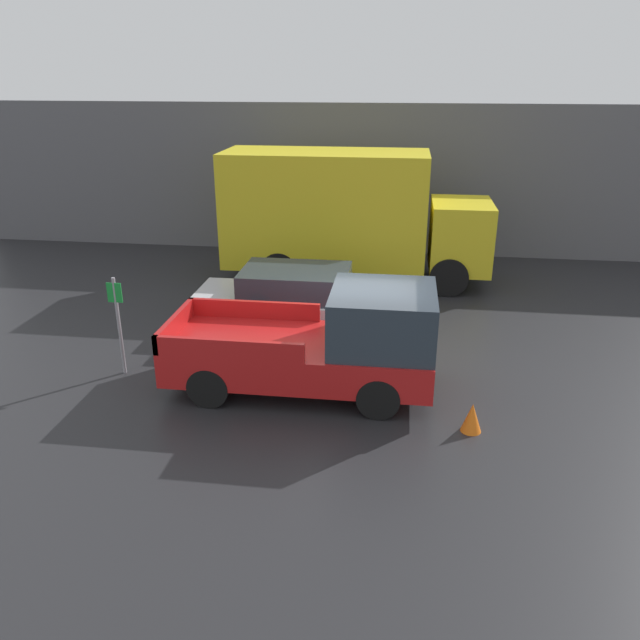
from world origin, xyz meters
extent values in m
plane|color=#232326|center=(0.00, 0.00, 0.00)|extent=(60.00, 60.00, 0.00)
cube|color=#56565B|center=(0.00, 9.35, 2.42)|extent=(28.00, 0.15, 4.84)
cube|color=red|center=(-0.92, -0.71, 0.68)|extent=(5.01, 2.09, 0.67)
cube|color=#28333D|center=(0.63, -0.71, 1.55)|extent=(1.90, 1.97, 1.06)
cube|color=red|center=(-2.05, 0.28, 1.20)|extent=(2.76, 0.10, 0.37)
cube|color=red|center=(-2.05, -1.71, 1.20)|extent=(2.76, 0.10, 0.37)
cube|color=red|center=(-3.38, -0.71, 1.20)|extent=(0.10, 2.09, 0.37)
cylinder|color=black|center=(0.63, 0.22, 0.39)|extent=(0.78, 0.26, 0.78)
cylinder|color=black|center=(0.63, -1.64, 0.39)|extent=(0.78, 0.26, 0.78)
cylinder|color=black|center=(-2.47, 0.22, 0.39)|extent=(0.78, 0.26, 0.78)
cylinder|color=black|center=(-2.47, -1.64, 0.39)|extent=(0.78, 0.26, 0.78)
cube|color=silver|center=(-1.64, 2.23, 0.60)|extent=(4.53, 1.95, 0.56)
cube|color=#28333D|center=(-1.50, 2.23, 1.19)|extent=(2.49, 1.72, 0.62)
cylinder|color=black|center=(-0.23, 3.10, 0.38)|extent=(0.75, 0.22, 0.75)
cylinder|color=black|center=(-0.23, 1.35, 0.38)|extent=(0.75, 0.22, 0.75)
cylinder|color=black|center=(-3.05, 3.10, 0.38)|extent=(0.75, 0.22, 0.75)
cylinder|color=black|center=(-3.05, 1.35, 0.38)|extent=(0.75, 0.22, 0.75)
cube|color=gold|center=(2.54, 6.19, 1.45)|extent=(1.66, 2.23, 1.89)
cube|color=gold|center=(-1.31, 6.19, 2.10)|extent=(5.73, 2.35, 3.20)
cylinder|color=black|center=(2.24, 7.23, 0.53)|extent=(1.06, 0.30, 1.06)
cylinder|color=black|center=(2.24, 5.15, 0.53)|extent=(1.06, 0.30, 1.06)
cylinder|color=black|center=(-2.48, 7.23, 0.53)|extent=(1.06, 0.30, 1.06)
cylinder|color=black|center=(-2.48, 5.15, 0.53)|extent=(1.06, 0.30, 1.06)
cylinder|color=gray|center=(-4.61, -0.56, 1.03)|extent=(0.07, 0.07, 2.05)
cube|color=#198C33|center=(-4.61, -0.58, 1.75)|extent=(0.30, 0.02, 0.40)
cone|color=orange|center=(2.25, -1.89, 0.26)|extent=(0.36, 0.36, 0.52)
camera|label=1|loc=(0.90, -11.43, 5.78)|focal=35.00mm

